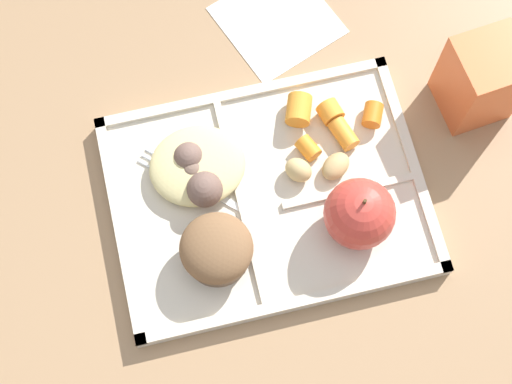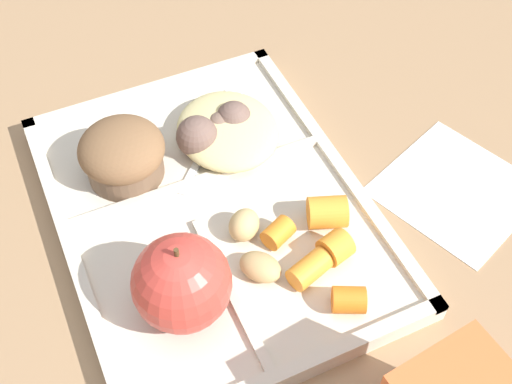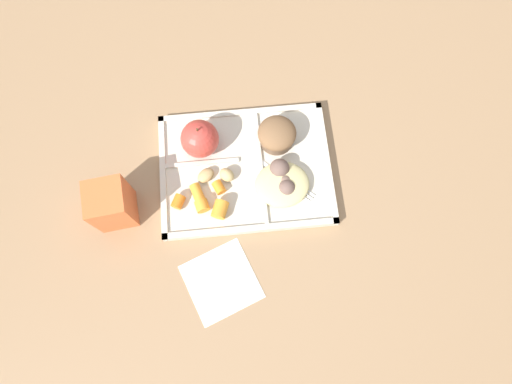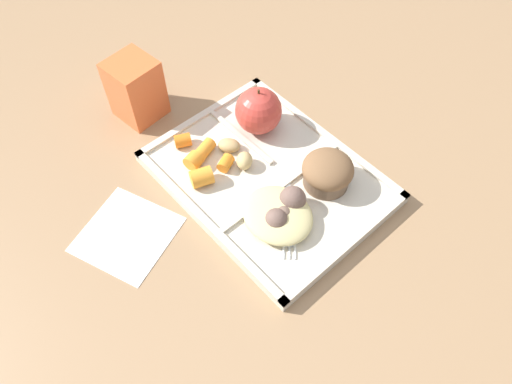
# 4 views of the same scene
# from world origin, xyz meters

# --- Properties ---
(ground) EXTENTS (6.00, 6.00, 0.00)m
(ground) POSITION_xyz_m (0.00, 0.00, 0.00)
(ground) COLOR #997551
(lunch_tray) EXTENTS (0.34, 0.26, 0.02)m
(lunch_tray) POSITION_xyz_m (-0.00, 0.00, 0.01)
(lunch_tray) COLOR beige
(lunch_tray) RESTS_ON ground
(green_apple) EXTENTS (0.07, 0.07, 0.08)m
(green_apple) POSITION_xyz_m (-0.08, 0.05, 0.05)
(green_apple) COLOR #C63D33
(green_apple) RESTS_ON lunch_tray
(bran_muffin) EXTENTS (0.08, 0.08, 0.05)m
(bran_muffin) POSITION_xyz_m (0.07, 0.05, 0.04)
(bran_muffin) COLOR brown
(bran_muffin) RESTS_ON lunch_tray
(carrot_slice_near_corner) EXTENTS (0.04, 0.04, 0.03)m
(carrot_slice_near_corner) POSITION_xyz_m (-0.05, -0.08, 0.03)
(carrot_slice_near_corner) COLOR orange
(carrot_slice_near_corner) RESTS_ON lunch_tray
(carrot_slice_edge) EXTENTS (0.03, 0.03, 0.02)m
(carrot_slice_edge) POSITION_xyz_m (-0.13, -0.06, 0.03)
(carrot_slice_edge) COLOR orange
(carrot_slice_edge) RESTS_ON lunch_tray
(carrot_slice_large) EXTENTS (0.03, 0.03, 0.03)m
(carrot_slice_large) POSITION_xyz_m (-0.09, -0.07, 0.03)
(carrot_slice_large) COLOR orange
(carrot_slice_large) RESTS_ON lunch_tray
(carrot_slice_back) EXTENTS (0.03, 0.03, 0.02)m
(carrot_slice_back) POSITION_xyz_m (-0.05, -0.04, 0.02)
(carrot_slice_back) COLOR orange
(carrot_slice_back) RESTS_ON lunch_tray
(carrot_slice_diagonal) EXTENTS (0.03, 0.04, 0.02)m
(carrot_slice_diagonal) POSITION_xyz_m (-0.10, -0.04, 0.02)
(carrot_slice_diagonal) COLOR orange
(carrot_slice_diagonal) RESTS_ON lunch_tray
(potato_chunk_corner) EXTENTS (0.04, 0.04, 0.02)m
(potato_chunk_corner) POSITION_xyz_m (-0.04, -0.01, 0.03)
(potato_chunk_corner) COLOR tan
(potato_chunk_corner) RESTS_ON lunch_tray
(potato_chunk_wedge) EXTENTS (0.04, 0.04, 0.02)m
(potato_chunk_wedge) POSITION_xyz_m (-0.08, -0.01, 0.02)
(potato_chunk_wedge) COLOR tan
(potato_chunk_wedge) RESTS_ON lunch_tray
(egg_noodle_pile) EXTENTS (0.10, 0.09, 0.03)m
(egg_noodle_pile) POSITION_xyz_m (0.07, -0.04, 0.03)
(egg_noodle_pile) COLOR #D6C684
(egg_noodle_pile) RESTS_ON lunch_tray
(meatball_side) EXTENTS (0.04, 0.04, 0.04)m
(meatball_side) POSITION_xyz_m (0.07, -0.01, 0.03)
(meatball_side) COLOR brown
(meatball_side) RESTS_ON lunch_tray
(meatball_back) EXTENTS (0.03, 0.03, 0.03)m
(meatball_back) POSITION_xyz_m (0.07, -0.05, 0.03)
(meatball_back) COLOR brown
(meatball_back) RESTS_ON lunch_tray
(meatball_center) EXTENTS (0.03, 0.03, 0.03)m
(meatball_center) POSITION_xyz_m (0.07, -0.04, 0.03)
(meatball_center) COLOR #755B4C
(meatball_center) RESTS_ON lunch_tray
(plastic_fork) EXTENTS (0.11, 0.10, 0.00)m
(plastic_fork) POSITION_xyz_m (0.08, -0.04, 0.02)
(plastic_fork) COLOR white
(plastic_fork) RESTS_ON lunch_tray
(milk_carton) EXTENTS (0.08, 0.08, 0.11)m
(milk_carton) POSITION_xyz_m (-0.25, -0.06, 0.05)
(milk_carton) COLOR orange
(milk_carton) RESTS_ON ground
(paper_napkin) EXTENTS (0.16, 0.16, 0.00)m
(paper_napkin) POSITION_xyz_m (-0.06, -0.21, 0.00)
(paper_napkin) COLOR white
(paper_napkin) RESTS_ON ground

